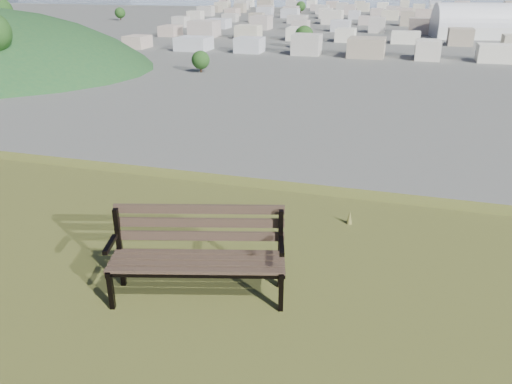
% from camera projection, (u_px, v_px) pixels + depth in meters
% --- Properties ---
extents(park_bench, '(1.73, 0.94, 0.87)m').
position_uv_depth(park_bench, '(198.00, 249.00, 4.77)').
color(park_bench, '#473429').
rests_on(park_bench, hilltop_mesa).
extents(arena, '(55.89, 31.07, 22.31)m').
position_uv_depth(arena, '(487.00, 27.00, 253.32)').
color(arena, silver).
rests_on(arena, ground).
extents(city_blocks, '(395.00, 361.00, 7.00)m').
position_uv_depth(city_blocks, '(405.00, 16.00, 360.85)').
color(city_blocks, beige).
rests_on(city_blocks, ground).
extents(city_trees, '(406.52, 387.20, 9.98)m').
position_uv_depth(city_trees, '(358.00, 20.00, 300.48)').
color(city_trees, '#38261C').
rests_on(city_trees, ground).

